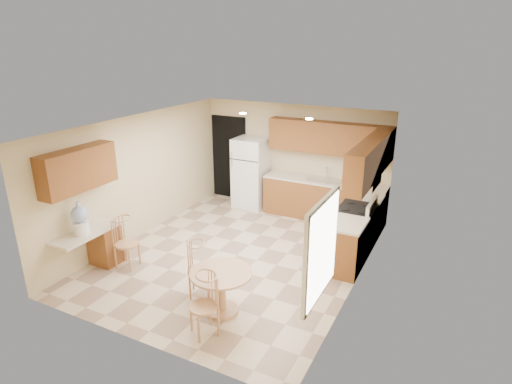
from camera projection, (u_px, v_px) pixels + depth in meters
The scene contains 30 objects.
floor at pixel (237, 255), 8.13m from camera, with size 5.50×5.50×0.00m, color #CBB293.
ceiling at pixel (235, 125), 7.29m from camera, with size 4.50×5.50×0.02m, color white.
wall_back at pixel (294, 158), 10.02m from camera, with size 4.50×0.02×2.50m, color #CBBA89.
wall_front at pixel (129, 260), 5.40m from camera, with size 4.50×0.02×2.50m, color #CBBA89.
wall_left at pixel (140, 176), 8.67m from camera, with size 0.02×5.50×2.50m, color #CBBA89.
wall_right at pixel (360, 216), 6.75m from camera, with size 0.02×5.50×2.50m, color #CBBA89.
doorway at pixel (229, 158), 10.82m from camera, with size 0.90×0.02×2.10m, color black.
base_cab_back at pixel (323, 200), 9.67m from camera, with size 2.75×0.60×0.87m, color brown.
counter_back at pixel (325, 181), 9.52m from camera, with size 2.75×0.63×0.04m, color beige.
base_cab_right_a at pixel (365, 218), 8.71m from camera, with size 0.60×0.59×0.87m, color brown.
counter_right_a at pixel (367, 197), 8.56m from camera, with size 0.63×0.59×0.04m, color beige.
base_cab_right_b at pixel (345, 247), 7.49m from camera, with size 0.60×0.80×0.87m, color brown.
counter_right_b at pixel (347, 224), 7.34m from camera, with size 0.63×0.80×0.04m, color beige.
upper_cab_back at pixel (329, 138), 9.31m from camera, with size 2.75×0.33×0.70m, color brown.
upper_cab_right at pixel (370, 160), 7.64m from camera, with size 0.33×2.42×0.70m, color brown.
upper_cab_left at pixel (78, 169), 7.05m from camera, with size 0.33×1.40×0.70m, color brown.
sink at pixel (324, 180), 9.52m from camera, with size 0.78×0.44×0.01m, color silver.
range_hood at pixel (363, 182), 7.79m from camera, with size 0.50×0.76×0.14m, color silver.
desk_pedestal at pixel (105, 245), 7.76m from camera, with size 0.48×0.42×0.72m, color brown.
desk_top at pixel (86, 233), 7.31m from camera, with size 0.50×1.20×0.04m, color beige.
window at pixel (322, 250), 5.12m from camera, with size 0.06×1.12×1.30m.
can_light_a at pixel (243, 113), 8.51m from camera, with size 0.14×0.14×0.02m, color white.
can_light_b at pixel (309, 119), 7.92m from camera, with size 0.14×0.14×0.02m, color white.
refrigerator at pixel (251, 173), 10.27m from camera, with size 0.75×0.73×1.69m.
stove at pixel (355, 229), 8.14m from camera, with size 0.65×0.76×1.09m.
dining_table at pixel (221, 286), 6.30m from camera, with size 0.92×0.92×0.68m.
chair_table_a at pixel (196, 266), 6.64m from camera, with size 0.40×0.52×0.91m.
chair_table_b at pixel (200, 303), 5.72m from camera, with size 0.40×0.47×0.91m.
chair_desk at pixel (122, 240), 7.48m from camera, with size 0.41×0.53×0.93m.
water_crock at pixel (80, 220), 7.15m from camera, with size 0.28×0.28×0.58m.
Camera 1 is at (3.60, -6.30, 3.88)m, focal length 30.00 mm.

